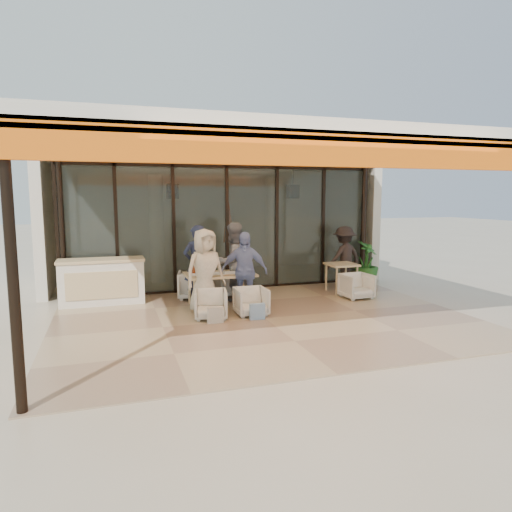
{
  "coord_description": "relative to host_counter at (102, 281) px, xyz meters",
  "views": [
    {
      "loc": [
        -2.88,
        -8.28,
        2.42
      ],
      "look_at": [
        0.1,
        0.9,
        1.15
      ],
      "focal_mm": 32.0,
      "sensor_mm": 36.0,
      "label": 1
    }
  ],
  "objects": [
    {
      "name": "terrace_floor",
      "position": [
        3.06,
        -2.3,
        -0.53
      ],
      "size": [
        8.0,
        6.0,
        0.01
      ],
      "primitive_type": "cube",
      "color": "tan",
      "rests_on": "ground"
    },
    {
      "name": "tote_bag_cream",
      "position": [
        2.05,
        -2.32,
        -0.36
      ],
      "size": [
        0.3,
        0.1,
        0.34
      ],
      "primitive_type": "cube",
      "color": "silver",
      "rests_on": "ground"
    },
    {
      "name": "terrace_structure",
      "position": [
        3.06,
        -2.56,
        2.72
      ],
      "size": [
        8.0,
        6.0,
        3.4
      ],
      "color": "silver",
      "rests_on": "ground"
    },
    {
      "name": "standing_woman",
      "position": [
        6.1,
        0.08,
        0.29
      ],
      "size": [
        1.17,
        0.84,
        1.63
      ],
      "primitive_type": "imported",
      "rotation": [
        0.0,
        0.0,
        3.38
      ],
      "color": "black",
      "rests_on": "ground"
    },
    {
      "name": "host_counter",
      "position": [
        0.0,
        0.0,
        0.0
      ],
      "size": [
        1.85,
        0.65,
        1.04
      ],
      "color": "silver",
      "rests_on": "ground"
    },
    {
      "name": "tote_bag_blue",
      "position": [
        2.89,
        -2.32,
        -0.36
      ],
      "size": [
        0.3,
        0.1,
        0.34
      ],
      "primitive_type": "cube",
      "color": "#99BFD8",
      "rests_on": "ground"
    },
    {
      "name": "diner_periwinkle",
      "position": [
        2.89,
        -1.42,
        0.31
      ],
      "size": [
        1.07,
        0.73,
        1.68
      ],
      "primitive_type": "imported",
      "rotation": [
        0.0,
        0.0,
        -0.36
      ],
      "color": "#6F83BA",
      "rests_on": "ground"
    },
    {
      "name": "diner_navy",
      "position": [
        2.05,
        -0.52,
        0.36
      ],
      "size": [
        0.73,
        0.57,
        1.78
      ],
      "primitive_type": "imported",
      "rotation": [
        0.0,
        0.0,
        3.38
      ],
      "color": "#1A233A",
      "rests_on": "ground"
    },
    {
      "name": "chair_near_left",
      "position": [
        2.05,
        -1.92,
        -0.21
      ],
      "size": [
        0.73,
        0.7,
        0.65
      ],
      "primitive_type": "imported",
      "rotation": [
        0.0,
        0.0,
        -0.19
      ],
      "color": "silver",
      "rests_on": "ground"
    },
    {
      "name": "interior_block",
      "position": [
        3.07,
        3.02,
        1.7
      ],
      "size": [
        9.05,
        3.62,
        3.52
      ],
      "color": "silver",
      "rests_on": "ground"
    },
    {
      "name": "side_chair",
      "position": [
        5.71,
        -1.25,
        -0.2
      ],
      "size": [
        0.68,
        0.64,
        0.67
      ],
      "primitive_type": "imported",
      "rotation": [
        0.0,
        0.0,
        0.06
      ],
      "color": "silver",
      "rests_on": "ground"
    },
    {
      "name": "ground",
      "position": [
        3.06,
        -2.3,
        -0.53
      ],
      "size": [
        70.0,
        70.0,
        0.0
      ],
      "primitive_type": "plane",
      "color": "#C6B293",
      "rests_on": "ground"
    },
    {
      "name": "chair_near_right",
      "position": [
        2.89,
        -1.92,
        -0.21
      ],
      "size": [
        0.62,
        0.58,
        0.64
      ],
      "primitive_type": "imported",
      "rotation": [
        0.0,
        0.0,
        -0.0
      ],
      "color": "silver",
      "rests_on": "ground"
    },
    {
      "name": "side_table",
      "position": [
        5.71,
        -0.5,
        0.11
      ],
      "size": [
        0.7,
        0.7,
        0.74
      ],
      "color": "#D7BD83",
      "rests_on": "ground"
    },
    {
      "name": "diner_cream",
      "position": [
        2.05,
        -1.42,
        0.35
      ],
      "size": [
        0.98,
        0.77,
        1.76
      ],
      "primitive_type": "imported",
      "rotation": [
        0.0,
        0.0,
        0.27
      ],
      "color": "beige",
      "rests_on": "ground"
    },
    {
      "name": "chair_far_left",
      "position": [
        2.05,
        -0.02,
        -0.16
      ],
      "size": [
        0.84,
        0.8,
        0.73
      ],
      "primitive_type": "imported",
      "rotation": [
        0.0,
        0.0,
        2.93
      ],
      "color": "silver",
      "rests_on": "ground"
    },
    {
      "name": "diner_grey",
      "position": [
        2.89,
        -0.52,
        0.38
      ],
      "size": [
        1.07,
        0.95,
        1.82
      ],
      "primitive_type": "imported",
      "rotation": [
        0.0,
        0.0,
        3.5
      ],
      "color": "slate",
      "rests_on": "ground"
    },
    {
      "name": "potted_palm",
      "position": [
        6.92,
        0.3,
        0.07
      ],
      "size": [
        0.94,
        0.94,
        1.19
      ],
      "primitive_type": "imported",
      "rotation": [
        0.0,
        0.0,
        0.83
      ],
      "color": "#1E5919",
      "rests_on": "ground"
    },
    {
      "name": "chair_far_right",
      "position": [
        2.89,
        -0.02,
        -0.22
      ],
      "size": [
        0.7,
        0.67,
        0.63
      ],
      "primitive_type": "imported",
      "rotation": [
        0.0,
        0.0,
        3.32
      ],
      "color": "silver",
      "rests_on": "ground"
    },
    {
      "name": "dining_table",
      "position": [
        2.46,
        -0.97,
        0.16
      ],
      "size": [
        1.5,
        0.9,
        0.93
      ],
      "color": "#D7BD83",
      "rests_on": "ground"
    },
    {
      "name": "glass_storefront",
      "position": [
        3.06,
        0.7,
        1.07
      ],
      "size": [
        8.08,
        0.1,
        3.2
      ],
      "color": "#9EADA3",
      "rests_on": "ground"
    }
  ]
}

